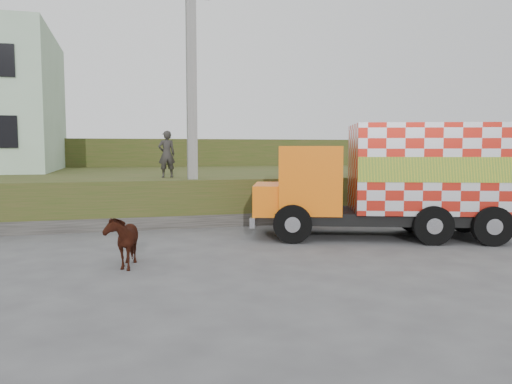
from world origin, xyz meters
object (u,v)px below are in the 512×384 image
object	(u,v)px
utility_pole	(192,98)
cow	(122,240)
cargo_truck	(395,180)
pedestrian	(167,154)

from	to	relation	value
utility_pole	cow	world-z (taller)	utility_pole
cargo_truck	cow	world-z (taller)	cargo_truck
cargo_truck	cow	distance (m)	7.61
utility_pole	cargo_truck	size ratio (longest dim) A/B	1.08
cargo_truck	cow	bearing A→B (deg)	-148.56
cow	pedestrian	world-z (taller)	pedestrian
utility_pole	pedestrian	distance (m)	2.21
pedestrian	utility_pole	bearing A→B (deg)	115.78
utility_pole	pedestrian	world-z (taller)	utility_pole
cargo_truck	cow	size ratio (longest dim) A/B	5.55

